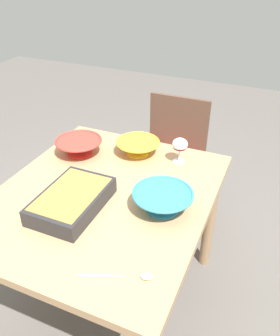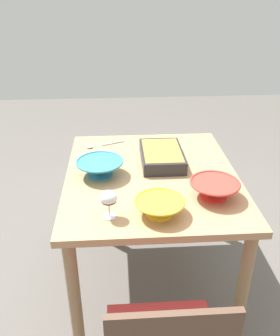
{
  "view_description": "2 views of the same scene",
  "coord_description": "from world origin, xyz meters",
  "px_view_note": "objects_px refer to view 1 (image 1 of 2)",
  "views": [
    {
      "loc": [
        1.1,
        0.66,
        1.73
      ],
      "look_at": [
        -0.13,
        0.13,
        0.87
      ],
      "focal_mm": 37.08,
      "sensor_mm": 36.0,
      "label": 1
    },
    {
      "loc": [
        -1.77,
        0.18,
        1.76
      ],
      "look_at": [
        -0.09,
        0.07,
        0.86
      ],
      "focal_mm": 38.54,
      "sensor_mm": 36.0,
      "label": 2
    }
  ],
  "objects_px": {
    "wine_glass": "(180,146)",
    "mixing_bowl": "(163,200)",
    "casserole_dish": "(72,200)",
    "chair": "(172,154)",
    "small_bowl": "(79,146)",
    "serving_spoon": "(130,276)",
    "dining_table": "(105,211)",
    "serving_bowl": "(139,147)"
  },
  "relations": [
    {
      "from": "wine_glass",
      "to": "mixing_bowl",
      "type": "relative_size",
      "value": 0.53
    },
    {
      "from": "casserole_dish",
      "to": "mixing_bowl",
      "type": "bearing_deg",
      "value": 111.54
    },
    {
      "from": "chair",
      "to": "mixing_bowl",
      "type": "height_order",
      "value": "chair"
    },
    {
      "from": "wine_glass",
      "to": "small_bowl",
      "type": "xyz_separation_m",
      "value": [
        0.14,
        -0.52,
        -0.05
      ]
    },
    {
      "from": "serving_spoon",
      "to": "dining_table",
      "type": "bearing_deg",
      "value": -141.06
    },
    {
      "from": "mixing_bowl",
      "to": "wine_glass",
      "type": "bearing_deg",
      "value": -172.21
    },
    {
      "from": "chair",
      "to": "dining_table",
      "type": "bearing_deg",
      "value": -1.85
    },
    {
      "from": "dining_table",
      "to": "serving_spoon",
      "type": "bearing_deg",
      "value": 38.94
    },
    {
      "from": "casserole_dish",
      "to": "small_bowl",
      "type": "xyz_separation_m",
      "value": [
        -0.41,
        -0.21,
        0.01
      ]
    },
    {
      "from": "serving_spoon",
      "to": "wine_glass",
      "type": "bearing_deg",
      "value": -174.14
    },
    {
      "from": "small_bowl",
      "to": "serving_spoon",
      "type": "bearing_deg",
      "value": 42.74
    },
    {
      "from": "small_bowl",
      "to": "serving_spoon",
      "type": "relative_size",
      "value": 1.0
    },
    {
      "from": "chair",
      "to": "wine_glass",
      "type": "bearing_deg",
      "value": 21.08
    },
    {
      "from": "wine_glass",
      "to": "dining_table",
      "type": "bearing_deg",
      "value": -30.09
    },
    {
      "from": "casserole_dish",
      "to": "serving_spoon",
      "type": "xyz_separation_m",
      "value": [
        0.24,
        0.39,
        -0.04
      ]
    },
    {
      "from": "wine_glass",
      "to": "mixing_bowl",
      "type": "height_order",
      "value": "wine_glass"
    },
    {
      "from": "serving_bowl",
      "to": "serving_spoon",
      "type": "xyz_separation_m",
      "value": [
        0.78,
        0.31,
        -0.04
      ]
    },
    {
      "from": "dining_table",
      "to": "serving_spoon",
      "type": "relative_size",
      "value": 4.48
    },
    {
      "from": "casserole_dish",
      "to": "serving_spoon",
      "type": "bearing_deg",
      "value": 57.69
    },
    {
      "from": "casserole_dish",
      "to": "serving_bowl",
      "type": "relative_size",
      "value": 1.57
    },
    {
      "from": "mixing_bowl",
      "to": "serving_bowl",
      "type": "bearing_deg",
      "value": -144.41
    },
    {
      "from": "chair",
      "to": "wine_glass",
      "type": "xyz_separation_m",
      "value": [
        0.52,
        0.2,
        0.38
      ]
    },
    {
      "from": "chair",
      "to": "small_bowl",
      "type": "bearing_deg",
      "value": -25.82
    },
    {
      "from": "chair",
      "to": "wine_glass",
      "type": "relative_size",
      "value": 6.34
    },
    {
      "from": "mixing_bowl",
      "to": "casserole_dish",
      "type": "bearing_deg",
      "value": -68.46
    },
    {
      "from": "dining_table",
      "to": "small_bowl",
      "type": "xyz_separation_m",
      "value": [
        -0.26,
        -0.29,
        0.15
      ]
    },
    {
      "from": "casserole_dish",
      "to": "serving_spoon",
      "type": "distance_m",
      "value": 0.46
    },
    {
      "from": "dining_table",
      "to": "wine_glass",
      "type": "xyz_separation_m",
      "value": [
        -0.4,
        0.23,
        0.2
      ]
    },
    {
      "from": "mixing_bowl",
      "to": "serving_spoon",
      "type": "distance_m",
      "value": 0.39
    },
    {
      "from": "serving_spoon",
      "to": "small_bowl",
      "type": "bearing_deg",
      "value": -137.26
    },
    {
      "from": "chair",
      "to": "serving_spoon",
      "type": "bearing_deg",
      "value": 12.17
    },
    {
      "from": "dining_table",
      "to": "serving_bowl",
      "type": "bearing_deg",
      "value": 179.32
    },
    {
      "from": "chair",
      "to": "wine_glass",
      "type": "height_order",
      "value": "wine_glass"
    },
    {
      "from": "small_bowl",
      "to": "serving_spoon",
      "type": "distance_m",
      "value": 0.89
    },
    {
      "from": "dining_table",
      "to": "mixing_bowl",
      "type": "bearing_deg",
      "value": 90.05
    },
    {
      "from": "wine_glass",
      "to": "casserole_dish",
      "type": "bearing_deg",
      "value": -29.45
    },
    {
      "from": "mixing_bowl",
      "to": "serving_spoon",
      "type": "height_order",
      "value": "mixing_bowl"
    },
    {
      "from": "dining_table",
      "to": "mixing_bowl",
      "type": "height_order",
      "value": "mixing_bowl"
    },
    {
      "from": "wine_glass",
      "to": "serving_spoon",
      "type": "relative_size",
      "value": 0.55
    },
    {
      "from": "wine_glass",
      "to": "casserole_dish",
      "type": "distance_m",
      "value": 0.62
    },
    {
      "from": "chair",
      "to": "casserole_dish",
      "type": "height_order",
      "value": "chair"
    },
    {
      "from": "mixing_bowl",
      "to": "small_bowl",
      "type": "distance_m",
      "value": 0.63
    }
  ]
}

